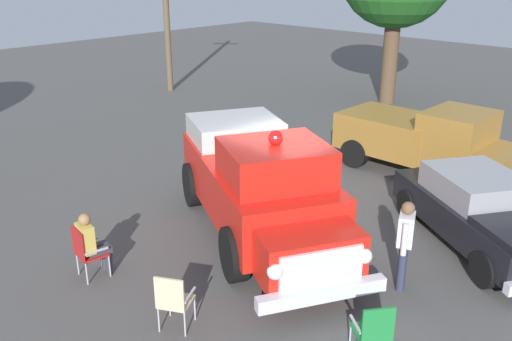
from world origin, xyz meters
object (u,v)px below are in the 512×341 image
(lawn_chair_near_truck, at_px, (85,249))
(spectator_seated, at_px, (92,242))
(lawn_chair_spare, at_px, (374,329))
(utility_pole, at_px, (166,1))
(traffic_cone, at_px, (271,172))
(classic_hot_rod, at_px, (483,212))
(parked_pickup, at_px, (425,139))
(vintage_fire_truck, at_px, (260,183))
(lawn_chair_by_car, at_px, (173,299))
(spectator_standing, at_px, (405,239))

(lawn_chair_near_truck, height_order, spectator_seated, spectator_seated)
(lawn_chair_spare, xyz_separation_m, utility_pole, (-16.35, 9.20, 3.25))
(traffic_cone, bearing_deg, spectator_seated, -83.14)
(classic_hot_rod, bearing_deg, parked_pickup, 134.09)
(vintage_fire_truck, height_order, lawn_chair_near_truck, vintage_fire_truck)
(utility_pole, bearing_deg, lawn_chair_near_truck, -43.87)
(classic_hot_rod, xyz_separation_m, traffic_cone, (-5.38, -0.44, -0.44))
(parked_pickup, relative_size, utility_pole, 0.65)
(lawn_chair_by_car, height_order, utility_pole, utility_pole)
(classic_hot_rod, bearing_deg, utility_pole, 164.00)
(lawn_chair_by_car, bearing_deg, parked_pickup, 93.40)
(spectator_standing, bearing_deg, vintage_fire_truck, -175.13)
(classic_hot_rod, bearing_deg, spectator_seated, -127.56)
(classic_hot_rod, distance_m, lawn_chair_spare, 4.64)
(classic_hot_rod, xyz_separation_m, spectator_seated, (-4.70, -6.11, -0.05))
(parked_pickup, bearing_deg, traffic_cone, -126.56)
(parked_pickup, height_order, spectator_standing, parked_pickup)
(classic_hot_rod, relative_size, traffic_cone, 7.34)
(utility_pole, bearing_deg, lawn_chair_by_car, -38.10)
(lawn_chair_by_car, distance_m, spectator_standing, 4.11)
(spectator_seated, distance_m, traffic_cone, 5.72)
(spectator_standing, bearing_deg, classic_hot_rod, 81.95)
(parked_pickup, bearing_deg, spectator_seated, -101.45)
(spectator_seated, bearing_deg, lawn_chair_by_car, -0.30)
(lawn_chair_near_truck, distance_m, spectator_seated, 0.17)
(classic_hot_rod, height_order, lawn_chair_by_car, classic_hot_rod)
(lawn_chair_near_truck, distance_m, spectator_standing, 5.74)
(lawn_chair_spare, distance_m, spectator_seated, 5.29)
(vintage_fire_truck, height_order, spectator_standing, vintage_fire_truck)
(lawn_chair_by_car, bearing_deg, vintage_fire_truck, 110.83)
(spectator_seated, bearing_deg, parked_pickup, 78.55)
(spectator_standing, height_order, utility_pole, utility_pole)
(lawn_chair_spare, bearing_deg, spectator_standing, 109.30)
(classic_hot_rod, height_order, lawn_chair_spare, classic_hot_rod)
(lawn_chair_near_truck, relative_size, spectator_standing, 0.61)
(vintage_fire_truck, bearing_deg, parked_pickup, 82.83)
(parked_pickup, relative_size, spectator_seated, 3.73)
(classic_hot_rod, xyz_separation_m, lawn_chair_spare, (0.37, -4.62, -0.16))
(vintage_fire_truck, distance_m, spectator_seated, 3.53)
(traffic_cone, bearing_deg, classic_hot_rod, 4.69)
(lawn_chair_near_truck, distance_m, lawn_chair_by_car, 2.40)
(lawn_chair_spare, distance_m, spectator_standing, 2.25)
(classic_hot_rod, distance_m, parked_pickup, 4.12)
(lawn_chair_near_truck, bearing_deg, vintage_fire_truck, 71.74)
(classic_hot_rod, height_order, parked_pickup, parked_pickup)
(classic_hot_rod, bearing_deg, lawn_chair_near_truck, -127.11)
(parked_pickup, bearing_deg, lawn_chair_spare, -66.86)
(vintage_fire_truck, xyz_separation_m, spectator_standing, (3.23, 0.27, -0.23))
(spectator_seated, distance_m, spectator_standing, 5.63)
(classic_hot_rod, distance_m, lawn_chair_by_car, 6.55)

